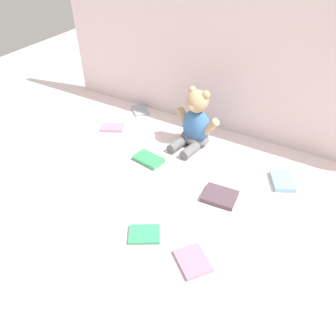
# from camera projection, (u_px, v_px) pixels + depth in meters

# --- Properties ---
(ground_plane) EXTENTS (3.20, 3.20, 0.00)m
(ground_plane) POSITION_uv_depth(u_px,v_px,m) (186.00, 176.00, 1.22)
(ground_plane) COLOR silver
(backdrop_drape) EXTENTS (1.61, 0.03, 0.61)m
(backdrop_drape) POSITION_uv_depth(u_px,v_px,m) (234.00, 61.00, 1.29)
(backdrop_drape) COLOR silver
(backdrop_drape) RESTS_ON ground_plane
(teddy_bear) EXTENTS (0.20, 0.19, 0.24)m
(teddy_bear) POSITION_uv_depth(u_px,v_px,m) (195.00, 125.00, 1.33)
(teddy_bear) COLOR #3F72B2
(teddy_bear) RESTS_ON ground_plane
(book_case_0) EXTENTS (0.11, 0.13, 0.02)m
(book_case_0) POSITION_uv_depth(u_px,v_px,m) (282.00, 181.00, 1.18)
(book_case_0) COLOR #7CB2CF
(book_case_0) RESTS_ON ground_plane
(book_case_1) EXTENTS (0.12, 0.12, 0.01)m
(book_case_1) POSITION_uv_depth(u_px,v_px,m) (140.00, 110.00, 1.59)
(book_case_1) COLOR #949DAA
(book_case_1) RESTS_ON ground_plane
(book_case_2) EXTENTS (0.12, 0.08, 0.02)m
(book_case_2) POSITION_uv_depth(u_px,v_px,m) (148.00, 159.00, 1.28)
(book_case_2) COLOR #359A5C
(book_case_2) RESTS_ON ground_plane
(book_case_3) EXTENTS (0.13, 0.13, 0.01)m
(book_case_3) POSITION_uv_depth(u_px,v_px,m) (193.00, 261.00, 0.92)
(book_case_3) COLOR #A57895
(book_case_3) RESTS_ON ground_plane
(book_case_4) EXTENTS (0.12, 0.10, 0.01)m
(book_case_4) POSITION_uv_depth(u_px,v_px,m) (112.00, 128.00, 1.47)
(book_case_4) COLOR #A77D95
(book_case_4) RESTS_ON ground_plane
(book_case_5) EXTENTS (0.12, 0.11, 0.01)m
(book_case_5) POSITION_uv_depth(u_px,v_px,m) (144.00, 234.00, 1.00)
(book_case_5) COLOR #359B66
(book_case_5) RESTS_ON ground_plane
(book_case_6) EXTENTS (0.12, 0.10, 0.02)m
(book_case_6) POSITION_uv_depth(u_px,v_px,m) (220.00, 196.00, 1.12)
(book_case_6) COLOR #54404A
(book_case_6) RESTS_ON ground_plane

